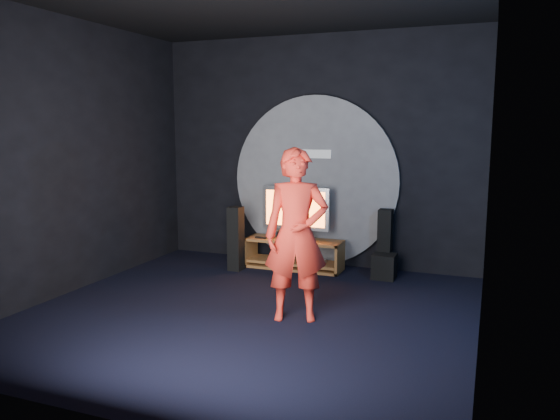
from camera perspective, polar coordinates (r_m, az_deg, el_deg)
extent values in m
plane|color=black|center=(6.44, -3.22, -10.63)|extent=(5.00, 5.00, 0.00)
cube|color=black|center=(8.42, 3.78, 6.11)|extent=(5.00, 0.04, 3.50)
cube|color=black|center=(3.97, -18.62, 2.65)|extent=(5.00, 0.04, 3.50)
cube|color=black|center=(7.48, -21.12, 5.21)|extent=(0.04, 5.00, 3.50)
cube|color=black|center=(5.54, 20.93, 4.16)|extent=(0.04, 5.00, 3.50)
cylinder|color=#515156|center=(8.40, 3.63, 3.03)|extent=(2.60, 0.08, 2.60)
cube|color=white|center=(8.32, 3.55, 5.88)|extent=(0.55, 0.03, 0.13)
cube|color=#9A632F|center=(8.23, 1.48, -3.21)|extent=(1.47, 0.45, 0.04)
cube|color=#9A632F|center=(8.30, 1.47, -5.44)|extent=(1.43, 0.42, 0.04)
cube|color=#9A632F|center=(8.54, -3.06, -4.19)|extent=(0.04, 0.45, 0.45)
cube|color=#9A632F|center=(8.07, 6.27, -5.00)|extent=(0.04, 0.45, 0.45)
cube|color=#9A632F|center=(8.26, 1.47, -4.33)|extent=(0.03, 0.40, 0.29)
cube|color=#9A632F|center=(8.32, 1.47, -5.97)|extent=(1.47, 0.45, 0.04)
cube|color=white|center=(8.18, 3.99, -5.36)|extent=(0.22, 0.16, 0.05)
cube|color=#A7A8AE|center=(8.28, 1.64, -2.85)|extent=(0.36, 0.22, 0.04)
cylinder|color=#A7A8AE|center=(8.27, 1.65, -2.37)|extent=(0.07, 0.07, 0.10)
cube|color=#A7A8AE|center=(8.21, 1.66, 0.18)|extent=(1.04, 0.06, 0.65)
cube|color=orange|center=(8.18, 1.58, 0.15)|extent=(0.93, 0.01, 0.53)
cube|color=black|center=(8.08, 1.13, -2.75)|extent=(0.40, 0.15, 0.15)
cube|color=black|center=(8.29, -2.02, -2.90)|extent=(0.18, 0.05, 0.02)
cube|color=black|center=(8.16, -4.64, -3.00)|extent=(0.19, 0.21, 0.96)
cube|color=black|center=(8.04, 10.90, -3.31)|extent=(0.19, 0.21, 0.96)
cube|color=black|center=(7.89, 10.83, -5.80)|extent=(0.32, 0.32, 0.35)
imported|color=red|center=(5.99, 1.73, -2.62)|extent=(0.81, 0.66, 1.91)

